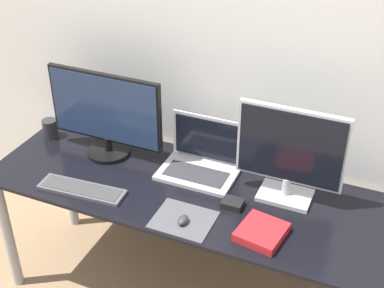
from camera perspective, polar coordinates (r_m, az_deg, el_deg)
wall_back at (r=2.46m, az=3.16°, el=10.58°), size 7.00×0.05×2.50m
desk at (r=2.48m, az=-0.46°, el=-6.64°), size 1.86×0.64×0.70m
monitor_left at (r=2.58m, az=-9.22°, el=3.17°), size 0.59×0.21×0.43m
monitor_right at (r=2.27m, az=10.41°, el=-1.03°), size 0.46×0.16×0.44m
laptop at (r=2.50m, az=1.06°, el=-1.61°), size 0.36×0.25×0.25m
keyboard at (r=2.45m, az=-11.68°, el=-4.77°), size 0.41×0.14×0.02m
mousepad at (r=2.24m, az=-0.90°, el=-8.08°), size 0.25×0.21×0.00m
mouse at (r=2.21m, az=-0.97°, el=-8.11°), size 0.04×0.06×0.03m
book at (r=2.18m, az=7.43°, el=-9.30°), size 0.20×0.21×0.04m
mug at (r=2.86m, az=-14.89°, el=1.59°), size 0.08×0.08×0.10m
power_brick at (r=2.31m, az=4.35°, el=-6.35°), size 0.09×0.07×0.03m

